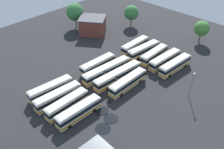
{
  "coord_description": "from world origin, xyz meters",
  "views": [
    {
      "loc": [
        -39.47,
        -35.8,
        41.34
      ],
      "look_at": [
        -0.12,
        1.78,
        1.48
      ],
      "focal_mm": 38.94,
      "sensor_mm": 36.0,
      "label": 1
    }
  ],
  "objects_px": {
    "bus_row2_slot0": "(175,65)",
    "tree_west_edge": "(202,28)",
    "bus_row1_slot4": "(98,65)",
    "bus_row2_slot1": "(165,60)",
    "bus_row2_slot2": "(154,55)",
    "depot_building": "(93,25)",
    "bus_row1_slot2": "(118,76)",
    "bus_row0_slot2": "(67,104)",
    "lamp_post_near_entrance": "(192,84)",
    "tree_south_edge": "(75,12)",
    "bus_row2_slot4": "(135,46)",
    "bus_row2_slot3": "(144,50)",
    "bus_row0_slot1": "(79,112)",
    "bus_row0_slot3": "(58,97)",
    "bus_row1_slot3": "(107,70)",
    "tree_east_edge": "(131,13)",
    "bus_row0_slot4": "(51,89)",
    "bus_row1_slot1": "(128,82)"
  },
  "relations": [
    {
      "from": "bus_row0_slot3",
      "to": "bus_row2_slot2",
      "type": "distance_m",
      "value": 32.79
    },
    {
      "from": "bus_row0_slot1",
      "to": "bus_row2_slot2",
      "type": "height_order",
      "value": "same"
    },
    {
      "from": "bus_row2_slot2",
      "to": "bus_row1_slot3",
      "type": "bearing_deg",
      "value": 163.73
    },
    {
      "from": "bus_row0_slot4",
      "to": "bus_row0_slot3",
      "type": "bearing_deg",
      "value": -97.15
    },
    {
      "from": "bus_row0_slot3",
      "to": "bus_row1_slot2",
      "type": "relative_size",
      "value": 0.79
    },
    {
      "from": "bus_row2_slot2",
      "to": "depot_building",
      "type": "distance_m",
      "value": 27.47
    },
    {
      "from": "bus_row0_slot4",
      "to": "bus_row2_slot2",
      "type": "xyz_separation_m",
      "value": [
        31.87,
        -9.18,
        -0.0
      ]
    },
    {
      "from": "bus_row2_slot0",
      "to": "bus_row2_slot2",
      "type": "xyz_separation_m",
      "value": [
        0.55,
        7.85,
        -0.0
      ]
    },
    {
      "from": "bus_row2_slot0",
      "to": "bus_row2_slot2",
      "type": "height_order",
      "value": "same"
    },
    {
      "from": "bus_row0_slot3",
      "to": "bus_row0_slot1",
      "type": "bearing_deg",
      "value": -88.62
    },
    {
      "from": "tree_west_edge",
      "to": "tree_east_edge",
      "type": "distance_m",
      "value": 26.87
    },
    {
      "from": "bus_row0_slot3",
      "to": "bus_row2_slot2",
      "type": "xyz_separation_m",
      "value": [
        32.33,
        -5.48,
        -0.0
      ]
    },
    {
      "from": "bus_row1_slot3",
      "to": "depot_building",
      "type": "bearing_deg",
      "value": 55.52
    },
    {
      "from": "bus_row1_slot3",
      "to": "bus_row1_slot4",
      "type": "distance_m",
      "value": 3.95
    },
    {
      "from": "bus_row2_slot0",
      "to": "tree_west_edge",
      "type": "xyz_separation_m",
      "value": [
        21.19,
        3.2,
        3.35
      ]
    },
    {
      "from": "bus_row1_slot4",
      "to": "bus_row2_slot1",
      "type": "height_order",
      "value": "same"
    },
    {
      "from": "bus_row1_slot2",
      "to": "bus_row2_slot4",
      "type": "relative_size",
      "value": 1.37
    },
    {
      "from": "bus_row2_slot2",
      "to": "depot_building",
      "type": "xyz_separation_m",
      "value": [
        -0.58,
        27.43,
        1.32
      ]
    },
    {
      "from": "bus_row1_slot1",
      "to": "tree_east_edge",
      "type": "xyz_separation_m",
      "value": [
        30.64,
        24.67,
        3.47
      ]
    },
    {
      "from": "bus_row2_slot1",
      "to": "bus_row2_slot3",
      "type": "xyz_separation_m",
      "value": [
        0.19,
        8.11,
        0.0
      ]
    },
    {
      "from": "lamp_post_near_entrance",
      "to": "tree_east_edge",
      "type": "relative_size",
      "value": 0.91
    },
    {
      "from": "bus_row2_slot3",
      "to": "bus_row2_slot4",
      "type": "bearing_deg",
      "value": 84.9
    },
    {
      "from": "lamp_post_near_entrance",
      "to": "tree_south_edge",
      "type": "relative_size",
      "value": 0.77
    },
    {
      "from": "bus_row0_slot3",
      "to": "bus_row0_slot4",
      "type": "distance_m",
      "value": 3.73
    },
    {
      "from": "depot_building",
      "to": "tree_east_edge",
      "type": "height_order",
      "value": "tree_east_edge"
    },
    {
      "from": "depot_building",
      "to": "bus_row2_slot0",
      "type": "bearing_deg",
      "value": -89.96
    },
    {
      "from": "bus_row0_slot1",
      "to": "tree_west_edge",
      "type": "xyz_separation_m",
      "value": [
        52.79,
        -2.5,
        3.35
      ]
    },
    {
      "from": "bus_row0_slot2",
      "to": "bus_row1_slot2",
      "type": "xyz_separation_m",
      "value": [
        16.64,
        -1.0,
        0.0
      ]
    },
    {
      "from": "bus_row2_slot1",
      "to": "depot_building",
      "type": "xyz_separation_m",
      "value": [
        -0.45,
        31.46,
        1.32
      ]
    },
    {
      "from": "bus_row1_slot2",
      "to": "bus_row0_slot2",
      "type": "bearing_deg",
      "value": 176.57
    },
    {
      "from": "bus_row1_slot2",
      "to": "bus_row2_slot0",
      "type": "distance_m",
      "value": 17.54
    },
    {
      "from": "bus_row2_slot4",
      "to": "bus_row2_slot2",
      "type": "bearing_deg",
      "value": -92.9
    },
    {
      "from": "lamp_post_near_entrance",
      "to": "tree_south_edge",
      "type": "bearing_deg",
      "value": 83.08
    },
    {
      "from": "bus_row1_slot3",
      "to": "tree_south_edge",
      "type": "xyz_separation_m",
      "value": [
        14.5,
        31.11,
        4.42
      ]
    },
    {
      "from": "bus_row2_slot3",
      "to": "tree_west_edge",
      "type": "xyz_separation_m",
      "value": [
        20.58,
        -8.73,
        3.35
      ]
    },
    {
      "from": "bus_row0_slot4",
      "to": "depot_building",
      "type": "xyz_separation_m",
      "value": [
        31.29,
        18.25,
        1.32
      ]
    },
    {
      "from": "bus_row2_slot2",
      "to": "lamp_post_near_entrance",
      "type": "xyz_separation_m",
      "value": [
        -8.06,
        -16.87,
        2.3
      ]
    },
    {
      "from": "bus_row1_slot1",
      "to": "bus_row0_slot3",
      "type": "bearing_deg",
      "value": 151.91
    },
    {
      "from": "bus_row2_slot2",
      "to": "tree_south_edge",
      "type": "relative_size",
      "value": 1.2
    },
    {
      "from": "bus_row1_slot2",
      "to": "bus_row2_slot4",
      "type": "height_order",
      "value": "same"
    },
    {
      "from": "depot_building",
      "to": "tree_east_edge",
      "type": "relative_size",
      "value": 1.5
    },
    {
      "from": "bus_row2_slot4",
      "to": "bus_row1_slot3",
      "type": "bearing_deg",
      "value": -169.08
    },
    {
      "from": "bus_row2_slot2",
      "to": "bus_row0_slot2",
      "type": "bearing_deg",
      "value": 176.85
    },
    {
      "from": "bus_row1_slot4",
      "to": "tree_west_edge",
      "type": "xyz_separation_m",
      "value": [
        36.46,
        -13.31,
        3.35
      ]
    },
    {
      "from": "bus_row0_slot1",
      "to": "depot_building",
      "type": "xyz_separation_m",
      "value": [
        31.58,
        29.58,
        1.32
      ]
    },
    {
      "from": "bus_row1_slot4",
      "to": "depot_building",
      "type": "height_order",
      "value": "depot_building"
    },
    {
      "from": "bus_row0_slot1",
      "to": "tree_west_edge",
      "type": "bearing_deg",
      "value": -2.71
    },
    {
      "from": "bus_row2_slot2",
      "to": "bus_row0_slot4",
      "type": "bearing_deg",
      "value": 163.93
    },
    {
      "from": "bus_row0_slot2",
      "to": "bus_row2_slot1",
      "type": "bearing_deg",
      "value": -10.21
    },
    {
      "from": "bus_row1_slot4",
      "to": "bus_row2_slot3",
      "type": "relative_size",
      "value": 0.94
    }
  ]
}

